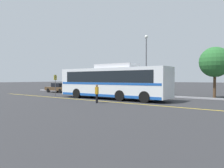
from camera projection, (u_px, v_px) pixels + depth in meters
ground_plane at (110, 99)px, 22.33m from camera, size 220.00×220.00×0.00m
lane_strip_0 at (98, 101)px, 20.16m from camera, size 31.93×0.20×0.01m
curb_strip at (140, 95)px, 26.45m from camera, size 39.93×0.36×0.15m
transit_bus at (112, 81)px, 21.86m from camera, size 12.28×2.90×3.49m
parked_car_0 at (59, 88)px, 32.63m from camera, size 4.31×2.10×1.42m
parked_car_1 at (83, 89)px, 29.05m from camera, size 4.07×2.00×1.41m
parked_car_2 at (118, 90)px, 26.06m from camera, size 4.52×2.13×1.40m
pedestrian_0 at (97, 93)px, 18.41m from camera, size 0.39×0.47×1.56m
bus_stop_sign at (55, 83)px, 25.13m from camera, size 0.07×0.40×2.52m
street_lamp at (146, 57)px, 26.44m from camera, size 0.41×0.41×7.32m
tree_0 at (215, 62)px, 22.84m from camera, size 3.17×3.17×5.39m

